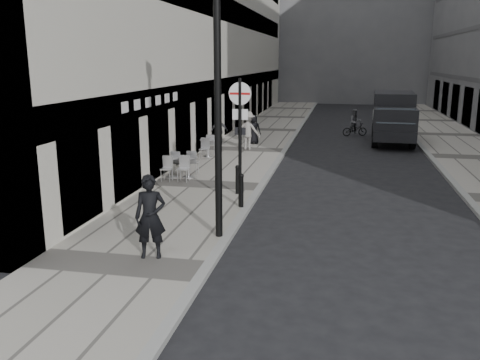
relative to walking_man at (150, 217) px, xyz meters
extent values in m
plane|color=black|center=(1.38, -3.25, -1.09)|extent=(120.00, 120.00, 0.00)
cube|color=#9E988F|center=(-0.62, 14.75, -1.03)|extent=(4.00, 60.00, 0.12)
cube|color=#9E988F|center=(10.38, 14.75, -1.03)|extent=(4.00, 60.00, 0.12)
cube|color=slate|center=(2.88, 52.75, 9.91)|extent=(24.00, 16.00, 22.00)
imported|color=black|center=(0.00, 0.00, 0.00)|extent=(0.80, 0.62, 1.94)
cylinder|color=black|center=(1.18, 4.45, 0.99)|extent=(0.10, 0.10, 3.92)
cylinder|color=white|center=(1.18, 4.45, 2.51)|extent=(0.67, 0.06, 0.67)
cube|color=#B21414|center=(1.18, 4.43, 2.51)|extent=(0.62, 0.03, 0.07)
cube|color=white|center=(1.18, 4.48, 1.89)|extent=(0.47, 0.04, 0.31)
cylinder|color=black|center=(1.18, 1.71, 2.43)|extent=(0.18, 0.18, 6.79)
cylinder|color=black|center=(0.78, 5.97, -0.51)|extent=(0.12, 0.12, 0.92)
cylinder|color=black|center=(1.23, 4.43, -0.48)|extent=(0.13, 0.13, 0.99)
cylinder|color=black|center=(5.93, 17.24, -0.66)|extent=(0.35, 0.88, 0.87)
cylinder|color=black|center=(7.84, 17.15, -0.66)|extent=(0.35, 0.88, 0.87)
cylinder|color=black|center=(6.12, 20.93, -0.66)|extent=(0.35, 0.88, 0.87)
cylinder|color=black|center=(8.03, 20.83, -0.66)|extent=(0.35, 0.88, 0.87)
cube|color=black|center=(7.03, 20.01, 0.59)|extent=(2.37, 4.01, 2.17)
cube|color=black|center=(6.88, 17.09, 0.27)|extent=(2.27, 2.06, 1.52)
cube|color=#1E2328|center=(6.84, 16.27, 0.70)|extent=(1.92, 0.48, 0.80)
imported|color=black|center=(4.96, 21.38, -0.69)|extent=(1.61, 1.00, 0.80)
imported|color=#5C5B61|center=(4.96, 21.38, -0.20)|extent=(0.88, 0.78, 1.51)
imported|color=#4B4B50|center=(-2.22, 15.73, -0.21)|extent=(0.97, 0.68, 1.52)
imported|color=gray|center=(-0.47, 14.71, -0.01)|extent=(1.32, 0.86, 1.93)
imported|color=black|center=(-0.49, 16.54, -0.19)|extent=(0.81, 0.59, 1.55)
cylinder|color=silver|center=(-1.57, 8.00, -0.95)|extent=(0.47, 0.47, 0.03)
cylinder|color=silver|center=(-1.57, 8.00, -0.57)|extent=(0.06, 0.06, 0.79)
cylinder|color=silver|center=(-1.57, 8.00, -0.17)|extent=(0.74, 0.74, 0.03)
cylinder|color=silver|center=(-2.20, 7.89, -0.95)|extent=(0.46, 0.46, 0.03)
cylinder|color=silver|center=(-2.20, 7.89, -0.58)|extent=(0.06, 0.06, 0.77)
cylinder|color=silver|center=(-2.20, 7.89, -0.19)|extent=(0.73, 0.73, 0.03)
cylinder|color=silver|center=(-1.93, 12.30, -0.95)|extent=(0.48, 0.48, 0.03)
cylinder|color=silver|center=(-1.93, 12.30, -0.56)|extent=(0.06, 0.06, 0.80)
cylinder|color=silver|center=(-1.93, 12.30, -0.16)|extent=(0.76, 0.76, 0.03)
camera|label=1|loc=(4.18, -10.41, 3.48)|focal=38.00mm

